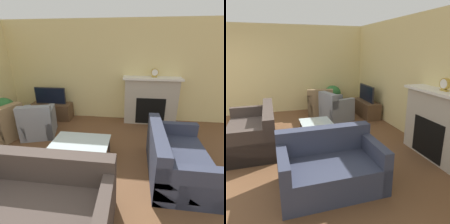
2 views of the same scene
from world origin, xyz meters
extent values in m
cube|color=beige|center=(0.00, 4.30, 1.35)|extent=(8.18, 0.06, 2.70)
cube|color=#B2A899|center=(1.52, 4.08, 0.64)|extent=(1.40, 0.38, 1.28)
cube|color=black|center=(1.52, 3.89, 0.40)|extent=(0.77, 0.01, 0.72)
cube|color=white|center=(1.52, 4.05, 1.25)|extent=(1.52, 0.44, 0.05)
cube|color=brown|center=(-1.32, 3.97, 0.23)|extent=(1.15, 0.43, 0.47)
cube|color=#232328|center=(-1.32, 3.97, 0.71)|extent=(0.89, 0.05, 0.47)
cube|color=black|center=(-1.32, 3.95, 0.71)|extent=(0.85, 0.01, 0.43)
cube|color=#3D332D|center=(-0.03, 0.76, 0.21)|extent=(1.82, 0.96, 0.42)
cube|color=#3D332D|center=(-0.03, 1.14, 0.62)|extent=(1.82, 0.20, 0.40)
cube|color=#3D332D|center=(0.81, 0.76, 0.33)|extent=(0.14, 0.96, 0.66)
cube|color=#33384C|center=(1.84, 1.96, 0.21)|extent=(0.94, 1.48, 0.42)
cube|color=#33384C|center=(1.47, 1.96, 0.62)|extent=(0.20, 1.48, 0.40)
cube|color=#33384C|center=(1.84, 1.29, 0.33)|extent=(0.94, 0.14, 0.66)
cube|color=#33384C|center=(1.84, 2.63, 0.33)|extent=(0.94, 0.14, 0.66)
cube|color=#8C704C|center=(-2.01, 2.72, 0.21)|extent=(0.96, 0.94, 0.42)
cube|color=#8C704C|center=(-1.72, 2.65, 0.62)|extent=(0.39, 0.79, 0.40)
cube|color=#8C704C|center=(-1.93, 3.02, 0.33)|extent=(0.81, 0.34, 0.66)
cube|color=gray|center=(-1.20, 2.99, 0.21)|extent=(0.91, 0.94, 0.42)
cube|color=gray|center=(-1.11, 2.73, 0.62)|extent=(0.75, 0.40, 0.40)
cube|color=gray|center=(-0.92, 3.08, 0.33)|extent=(0.36, 0.76, 0.66)
cube|color=gray|center=(-1.47, 2.91, 0.33)|extent=(0.36, 0.76, 0.66)
cylinder|color=#333338|center=(-0.39, 1.85, 0.18)|extent=(0.04, 0.04, 0.36)
cylinder|color=#333338|center=(0.60, 1.85, 0.18)|extent=(0.04, 0.04, 0.36)
cylinder|color=#333338|center=(-0.39, 2.47, 0.18)|extent=(0.04, 0.04, 0.36)
cylinder|color=#333338|center=(0.60, 2.47, 0.18)|extent=(0.04, 0.04, 0.36)
cube|color=silver|center=(0.10, 2.16, 0.37)|extent=(1.07, 0.69, 0.02)
cylinder|color=#47474C|center=(-2.19, 3.17, 0.10)|extent=(0.27, 0.27, 0.19)
cylinder|color=#4C3823|center=(-2.19, 3.17, 0.27)|extent=(0.03, 0.03, 0.16)
sphere|color=#2D6B33|center=(-2.19, 3.17, 0.57)|extent=(0.54, 0.54, 0.54)
cube|color=#B79338|center=(1.56, 4.08, 1.29)|extent=(0.14, 0.07, 0.03)
cylinder|color=#B79338|center=(1.56, 4.08, 1.41)|extent=(0.19, 0.07, 0.19)
cylinder|color=white|center=(1.56, 4.04, 1.41)|extent=(0.16, 0.00, 0.16)
camera|label=1|loc=(1.05, -0.58, 2.10)|focal=28.00mm
camera|label=2|loc=(4.55, 1.21, 1.98)|focal=35.00mm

